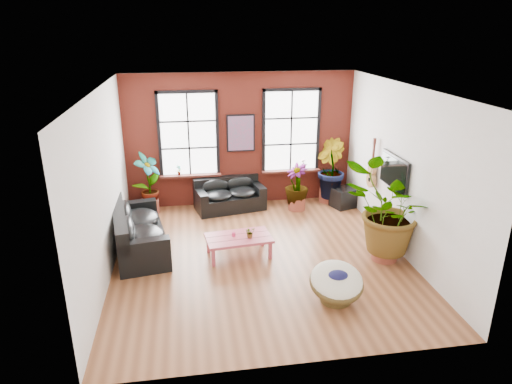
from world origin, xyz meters
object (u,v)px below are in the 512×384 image
at_px(papasan_chair, 336,282).
at_px(coffee_table, 239,239).
at_px(sofa_left, 136,232).
at_px(sofa_back, 229,195).

bearing_deg(papasan_chair, coffee_table, 130.90).
distance_m(sofa_left, coffee_table, 2.23).
xyz_separation_m(sofa_back, coffee_table, (-0.07, -2.67, 0.02)).
relative_size(coffee_table, papasan_chair, 1.41).
bearing_deg(sofa_back, sofa_left, -148.34).
bearing_deg(sofa_left, coffee_table, -115.55).
bearing_deg(sofa_back, coffee_table, -102.83).
distance_m(coffee_table, papasan_chair, 2.45).
xyz_separation_m(coffee_table, papasan_chair, (1.49, -1.94, -0.02)).
xyz_separation_m(sofa_back, sofa_left, (-2.21, -2.06, 0.06)).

